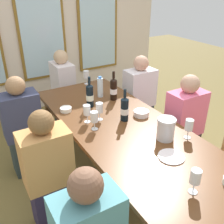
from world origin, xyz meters
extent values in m
plane|color=brown|center=(0.00, 0.00, 0.00)|extent=(12.00, 12.00, 0.00)
cube|color=beige|center=(0.00, 2.31, 1.45)|extent=(4.12, 0.06, 2.90)
cube|color=brown|center=(0.00, 2.27, 1.45)|extent=(0.72, 0.03, 1.88)
cube|color=silver|center=(0.00, 2.25, 1.45)|extent=(0.64, 0.01, 1.80)
cube|color=brown|center=(0.95, 2.27, 1.45)|extent=(0.72, 0.03, 1.88)
cube|color=silver|center=(0.95, 2.25, 1.45)|extent=(0.64, 0.01, 1.80)
cube|color=brown|center=(0.00, 0.00, 0.72)|extent=(0.92, 2.37, 0.04)
cube|color=brown|center=(-0.37, 1.09, 0.35)|extent=(0.07, 0.07, 0.70)
cube|color=brown|center=(0.37, 1.09, 0.35)|extent=(0.07, 0.07, 0.70)
cylinder|color=white|center=(0.06, -0.58, 0.74)|extent=(0.20, 0.20, 0.01)
cylinder|color=silver|center=(0.18, -0.36, 0.82)|extent=(0.14, 0.14, 0.17)
cylinder|color=silver|center=(0.18, -0.36, 0.92)|extent=(0.16, 0.16, 0.02)
cylinder|color=black|center=(0.07, 0.09, 0.85)|extent=(0.08, 0.08, 0.21)
cone|color=black|center=(0.07, 0.09, 0.97)|extent=(0.08, 0.08, 0.02)
cylinder|color=black|center=(0.07, 0.09, 1.02)|extent=(0.03, 0.03, 0.08)
cylinder|color=white|center=(0.07, 0.09, 0.84)|extent=(0.08, 0.08, 0.06)
cylinder|color=black|center=(-0.08, 0.52, 0.85)|extent=(0.08, 0.07, 0.23)
cone|color=black|center=(-0.08, 0.52, 0.98)|extent=(0.08, 0.07, 0.02)
cylinder|color=black|center=(-0.08, 0.52, 1.03)|extent=(0.03, 0.03, 0.08)
cylinder|color=white|center=(-0.08, 0.52, 0.84)|extent=(0.08, 0.08, 0.06)
cylinder|color=black|center=(0.22, 0.54, 0.85)|extent=(0.07, 0.07, 0.22)
cone|color=black|center=(0.22, 0.54, 0.98)|extent=(0.07, 0.07, 0.02)
cylinder|color=black|center=(0.22, 0.54, 1.03)|extent=(0.03, 0.03, 0.08)
cylinder|color=white|center=(0.22, 0.54, 0.84)|extent=(0.08, 0.08, 0.06)
cylinder|color=white|center=(-0.34, 0.54, 0.76)|extent=(0.12, 0.12, 0.04)
cylinder|color=white|center=(0.26, 0.08, 0.77)|extent=(0.15, 0.15, 0.05)
cylinder|color=white|center=(0.13, 0.69, 0.85)|extent=(0.06, 0.06, 0.22)
cylinder|color=blue|center=(0.13, 0.69, 0.97)|extent=(0.04, 0.04, 0.02)
cylinder|color=white|center=(0.36, -0.44, 0.74)|extent=(0.06, 0.06, 0.00)
cylinder|color=white|center=(0.36, -0.44, 0.78)|extent=(0.01, 0.01, 0.07)
cylinder|color=white|center=(0.36, -0.44, 0.87)|extent=(0.07, 0.07, 0.09)
cylinder|color=white|center=(-0.13, 0.21, 0.74)|extent=(0.06, 0.06, 0.00)
cylinder|color=white|center=(-0.13, 0.21, 0.78)|extent=(0.01, 0.01, 0.07)
cylinder|color=white|center=(-0.13, 0.21, 0.87)|extent=(0.07, 0.07, 0.09)
cylinder|color=beige|center=(-0.13, 0.21, 0.83)|extent=(0.06, 0.06, 0.02)
cylinder|color=white|center=(0.17, 1.13, 0.74)|extent=(0.06, 0.06, 0.00)
cylinder|color=white|center=(0.17, 1.13, 0.78)|extent=(0.01, 0.01, 0.07)
cylinder|color=white|center=(0.17, 1.13, 0.87)|extent=(0.07, 0.07, 0.09)
cylinder|color=beige|center=(0.17, 1.13, 0.84)|extent=(0.06, 0.06, 0.04)
cylinder|color=white|center=(-0.07, -0.92, 0.74)|extent=(0.06, 0.06, 0.00)
cylinder|color=white|center=(-0.07, -0.92, 0.78)|extent=(0.01, 0.01, 0.07)
cylinder|color=white|center=(-0.07, -0.92, 0.87)|extent=(0.07, 0.07, 0.09)
cylinder|color=maroon|center=(-0.07, -0.92, 0.83)|extent=(0.06, 0.06, 0.02)
cylinder|color=white|center=(-0.25, 0.23, 0.74)|extent=(0.06, 0.06, 0.00)
cylinder|color=white|center=(-0.25, 0.23, 0.78)|extent=(0.01, 0.01, 0.07)
cylinder|color=white|center=(-0.25, 0.23, 0.87)|extent=(0.07, 0.07, 0.09)
cylinder|color=maroon|center=(-0.25, 0.23, 0.83)|extent=(0.06, 0.06, 0.03)
cylinder|color=white|center=(-0.25, 0.08, 0.74)|extent=(0.06, 0.06, 0.00)
cylinder|color=white|center=(-0.25, 0.08, 0.78)|extent=(0.01, 0.01, 0.07)
cylinder|color=white|center=(-0.25, 0.08, 0.87)|extent=(0.07, 0.07, 0.09)
cube|color=#29233E|center=(-0.75, -0.05, 0.23)|extent=(0.32, 0.24, 0.45)
cube|color=tan|center=(-0.75, -0.05, 0.69)|extent=(0.38, 0.24, 0.48)
sphere|color=brown|center=(-0.75, -0.05, 1.02)|extent=(0.19, 0.19, 0.19)
cube|color=#322A2F|center=(0.75, -0.04, 0.23)|extent=(0.32, 0.24, 0.45)
cube|color=pink|center=(0.75, -0.04, 0.69)|extent=(0.38, 0.24, 0.48)
sphere|color=tan|center=(0.75, -0.04, 1.02)|extent=(0.19, 0.19, 0.19)
sphere|color=brown|center=(-0.75, -0.79, 1.02)|extent=(0.19, 0.19, 0.19)
cube|color=#2A3737|center=(-0.75, 0.78, 0.23)|extent=(0.32, 0.24, 0.45)
cube|color=#353A57|center=(-0.75, 0.78, 0.69)|extent=(0.38, 0.24, 0.48)
sphere|color=#9B734E|center=(-0.75, 0.78, 1.02)|extent=(0.19, 0.19, 0.19)
cube|color=#2A3738|center=(0.75, 0.77, 0.23)|extent=(0.32, 0.24, 0.45)
cube|color=silver|center=(0.75, 0.77, 0.69)|extent=(0.38, 0.24, 0.48)
sphere|color=tan|center=(0.75, 0.77, 1.02)|extent=(0.19, 0.19, 0.19)
cube|color=#222F38|center=(0.00, 1.54, 0.23)|extent=(0.24, 0.32, 0.45)
cube|color=silver|center=(0.00, 1.54, 0.69)|extent=(0.24, 0.38, 0.48)
sphere|color=tan|center=(0.00, 1.54, 1.02)|extent=(0.19, 0.19, 0.19)
camera|label=1|loc=(-1.14, -1.71, 1.95)|focal=41.61mm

